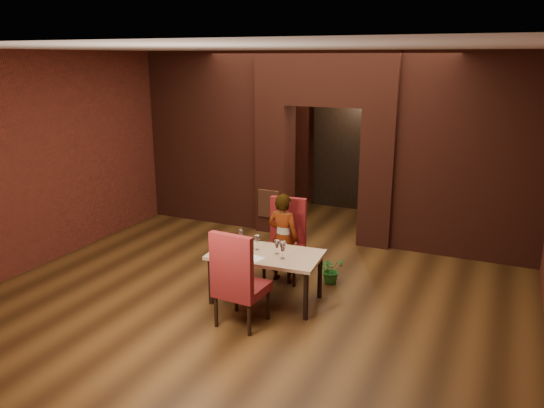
% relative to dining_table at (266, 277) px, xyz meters
% --- Properties ---
extents(floor, '(8.00, 8.00, 0.00)m').
position_rel_dining_table_xyz_m(floor, '(-0.18, 0.82, -0.33)').
color(floor, '#472C11').
rests_on(floor, ground).
extents(ceiling, '(7.00, 8.00, 0.04)m').
position_rel_dining_table_xyz_m(ceiling, '(-0.18, 0.82, 2.87)').
color(ceiling, silver).
rests_on(ceiling, ground).
extents(wall_back, '(7.00, 0.04, 3.20)m').
position_rel_dining_table_xyz_m(wall_back, '(-0.18, 4.82, 1.27)').
color(wall_back, maroon).
rests_on(wall_back, ground).
extents(wall_front, '(7.00, 0.04, 3.20)m').
position_rel_dining_table_xyz_m(wall_front, '(-0.18, -3.18, 1.27)').
color(wall_front, maroon).
rests_on(wall_front, ground).
extents(wall_left, '(0.04, 8.00, 3.20)m').
position_rel_dining_table_xyz_m(wall_left, '(-3.68, 0.82, 1.27)').
color(wall_left, maroon).
rests_on(wall_left, ground).
extents(pillar_left, '(0.55, 0.55, 2.30)m').
position_rel_dining_table_xyz_m(pillar_left, '(-1.13, 2.82, 0.82)').
color(pillar_left, maroon).
rests_on(pillar_left, ground).
extents(pillar_right, '(0.55, 0.55, 2.30)m').
position_rel_dining_table_xyz_m(pillar_right, '(0.77, 2.82, 0.82)').
color(pillar_right, maroon).
rests_on(pillar_right, ground).
extents(lintel, '(2.45, 0.55, 0.90)m').
position_rel_dining_table_xyz_m(lintel, '(-0.18, 2.82, 2.42)').
color(lintel, maroon).
rests_on(lintel, ground).
extents(wing_wall_left, '(2.28, 0.35, 3.20)m').
position_rel_dining_table_xyz_m(wing_wall_left, '(-2.54, 2.82, 1.27)').
color(wing_wall_left, maroon).
rests_on(wing_wall_left, ground).
extents(wing_wall_right, '(2.28, 0.35, 3.20)m').
position_rel_dining_table_xyz_m(wing_wall_right, '(2.18, 2.82, 1.27)').
color(wing_wall_right, maroon).
rests_on(wing_wall_right, ground).
extents(vent_panel, '(0.40, 0.03, 0.50)m').
position_rel_dining_table_xyz_m(vent_panel, '(-1.13, 2.52, 0.22)').
color(vent_panel, '#A95931').
rests_on(vent_panel, ground).
extents(rear_door, '(0.90, 0.08, 2.10)m').
position_rel_dining_table_xyz_m(rear_door, '(-0.58, 4.76, 0.72)').
color(rear_door, black).
rests_on(rear_door, ground).
extents(rear_door_frame, '(1.02, 0.04, 2.22)m').
position_rel_dining_table_xyz_m(rear_door_frame, '(-0.58, 4.72, 0.72)').
color(rear_door_frame, black).
rests_on(rear_door_frame, ground).
extents(dining_table, '(1.47, 0.91, 0.66)m').
position_rel_dining_table_xyz_m(dining_table, '(0.00, 0.00, 0.00)').
color(dining_table, tan).
rests_on(dining_table, ground).
extents(chair_far, '(0.58, 0.58, 1.16)m').
position_rel_dining_table_xyz_m(chair_far, '(-0.08, 0.76, 0.25)').
color(chair_far, maroon).
rests_on(chair_far, ground).
extents(chair_near, '(0.57, 0.57, 1.19)m').
position_rel_dining_table_xyz_m(chair_near, '(-0.00, -0.66, 0.26)').
color(chair_near, maroon).
rests_on(chair_near, ground).
extents(person_seated, '(0.49, 0.35, 1.29)m').
position_rel_dining_table_xyz_m(person_seated, '(-0.06, 0.69, 0.31)').
color(person_seated, silver).
rests_on(person_seated, ground).
extents(wine_glass_a, '(0.08, 0.08, 0.20)m').
position_rel_dining_table_xyz_m(wine_glass_a, '(-0.15, 0.06, 0.43)').
color(wine_glass_a, white).
rests_on(wine_glass_a, dining_table).
extents(wine_glass_b, '(0.07, 0.07, 0.18)m').
position_rel_dining_table_xyz_m(wine_glass_b, '(0.14, 0.03, 0.42)').
color(wine_glass_b, white).
rests_on(wine_glass_b, dining_table).
extents(wine_glass_c, '(0.09, 0.09, 0.22)m').
position_rel_dining_table_xyz_m(wine_glass_c, '(0.28, -0.09, 0.44)').
color(wine_glass_c, white).
rests_on(wine_glass_c, dining_table).
extents(tasting_sheet, '(0.30, 0.25, 0.00)m').
position_rel_dining_table_xyz_m(tasting_sheet, '(-0.08, -0.23, 0.33)').
color(tasting_sheet, white).
rests_on(tasting_sheet, dining_table).
extents(wine_bucket, '(0.17, 0.17, 0.21)m').
position_rel_dining_table_xyz_m(wine_bucket, '(-0.54, -0.12, 0.44)').
color(wine_bucket, '#AAAAB1').
rests_on(wine_bucket, dining_table).
extents(water_bottle, '(0.06, 0.06, 0.27)m').
position_rel_dining_table_xyz_m(water_bottle, '(-0.37, 0.02, 0.47)').
color(water_bottle, white).
rests_on(water_bottle, dining_table).
extents(potted_plant, '(0.46, 0.46, 0.39)m').
position_rel_dining_table_xyz_m(potted_plant, '(0.59, 0.90, -0.14)').
color(potted_plant, '#236720').
rests_on(potted_plant, ground).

